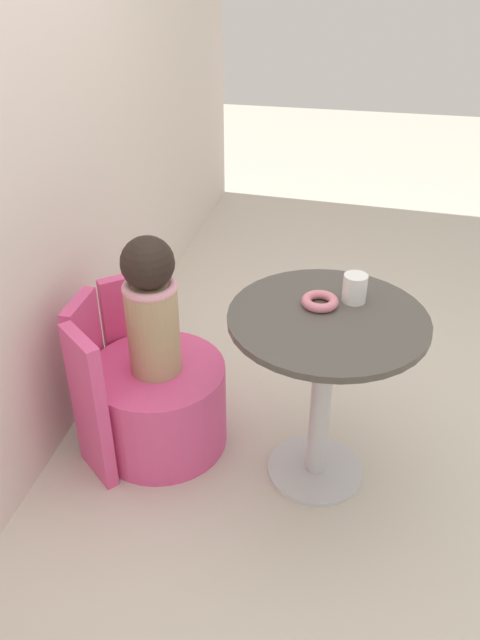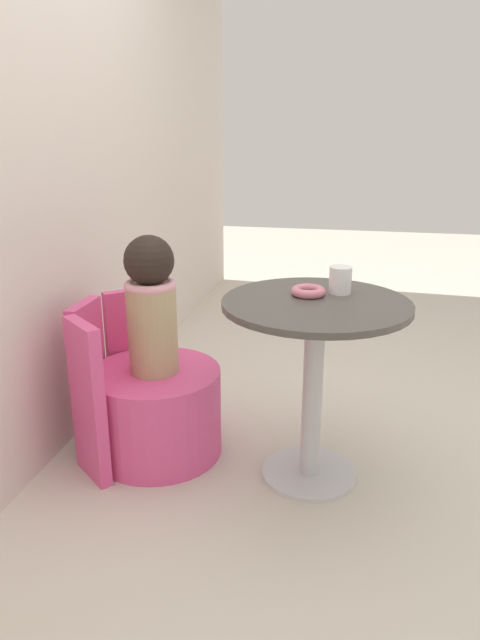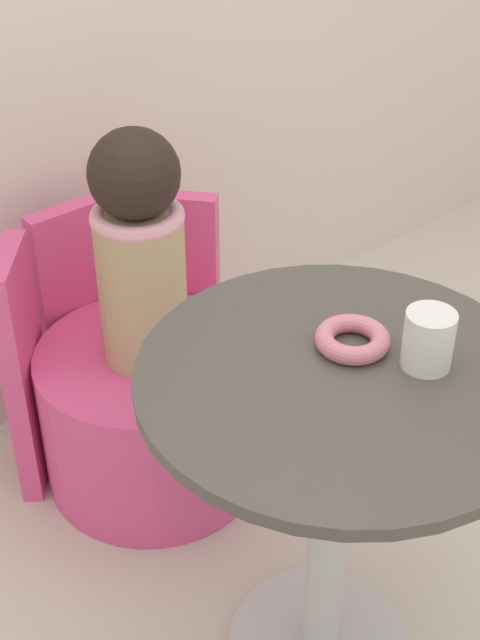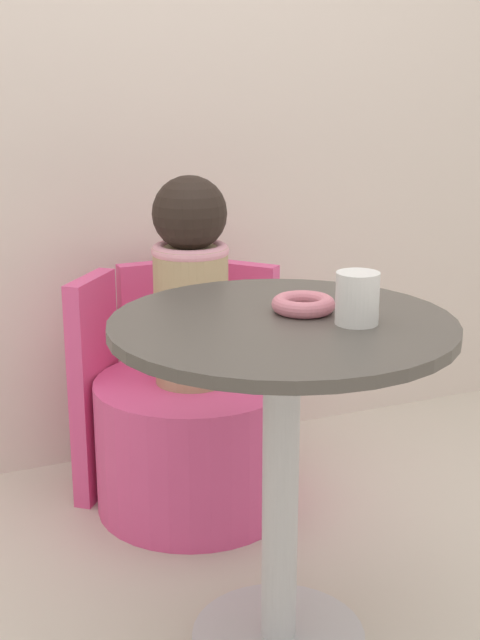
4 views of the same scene
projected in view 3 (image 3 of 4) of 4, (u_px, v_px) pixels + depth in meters
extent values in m
cylinder|color=silver|center=(327.00, 527.00, 1.69)|extent=(0.08, 0.08, 0.69)
cylinder|color=#4C4742|center=(339.00, 379.00, 1.48)|extent=(0.69, 0.69, 0.02)
cylinder|color=#E54C8C|center=(152.00, 414.00, 2.23)|extent=(0.55, 0.55, 0.38)
cube|color=#E54C8C|center=(82.00, 318.00, 2.34)|extent=(0.23, 0.05, 0.65)
cube|color=#E54C8C|center=(176.00, 304.00, 2.39)|extent=(0.19, 0.21, 0.65)
cube|color=#E54C8C|center=(25.00, 371.00, 2.15)|extent=(0.19, 0.21, 0.65)
cylinder|color=tan|center=(142.00, 286.00, 2.01)|extent=(0.20, 0.20, 0.38)
torus|color=pink|center=(137.00, 216.00, 1.91)|extent=(0.21, 0.21, 0.04)
sphere|color=black|center=(134.00, 174.00, 1.86)|extent=(0.20, 0.20, 0.20)
torus|color=pink|center=(352.00, 339.00, 1.53)|extent=(0.13, 0.13, 0.03)
cylinder|color=white|center=(428.00, 340.00, 1.47)|extent=(0.08, 0.08, 0.10)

